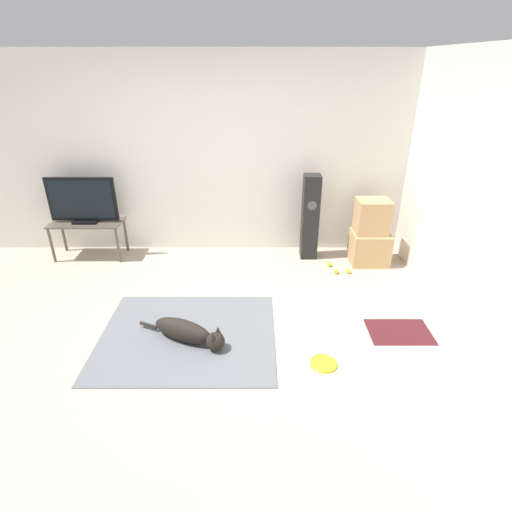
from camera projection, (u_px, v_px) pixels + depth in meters
ground_plane at (194, 337)px, 3.85m from camera, size 12.00×12.00×0.00m
wall_back at (210, 158)px, 5.18m from camera, size 8.00×0.06×2.55m
wall_right at (499, 213)px, 3.29m from camera, size 0.06×8.00×2.55m
area_rug at (188, 335)px, 3.87m from camera, size 1.68×1.40×0.01m
dog at (189, 332)px, 3.74m from camera, size 0.87×0.45×0.23m
frisbee at (324, 363)px, 3.50m from camera, size 0.24×0.24×0.03m
cardboard_box_lower at (370, 248)px, 5.21m from camera, size 0.48×0.41×0.42m
cardboard_box_upper at (372, 217)px, 5.03m from camera, size 0.40×0.34×0.43m
floor_speaker at (310, 217)px, 5.21m from camera, size 0.21×0.22×1.13m
tv_stand at (88, 227)px, 5.28m from camera, size 0.92×0.41×0.50m
tv at (82, 201)px, 5.12m from camera, size 0.88×0.20×0.60m
tennis_ball_by_boxes at (349, 271)px, 5.00m from camera, size 0.07×0.07×0.07m
tennis_ball_near_speaker at (336, 271)px, 4.99m from camera, size 0.07×0.07×0.07m
tennis_ball_loose_on_carpet at (330, 264)px, 5.17m from camera, size 0.07×0.07×0.07m
door_mat at (400, 332)px, 3.93m from camera, size 0.61×0.43×0.01m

